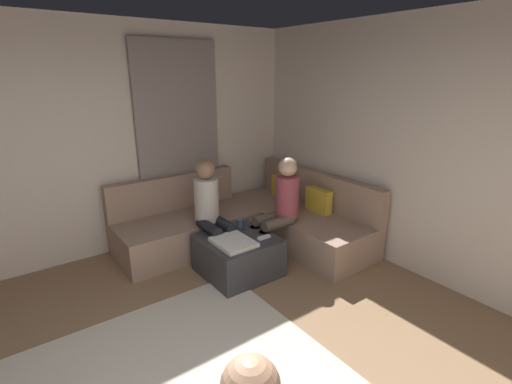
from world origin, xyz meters
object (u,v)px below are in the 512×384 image
at_px(person_on_couch_back, 280,204).
at_px(coffee_mug, 240,223).
at_px(ottoman, 238,255).
at_px(game_remote, 264,237).
at_px(sectional_couch, 251,222).
at_px(person_on_couch_side, 211,208).

bearing_deg(person_on_couch_back, coffee_mug, 67.75).
distance_m(ottoman, game_remote, 0.36).
relative_size(sectional_couch, person_on_couch_side, 2.12).
distance_m(coffee_mug, game_remote, 0.40).
height_order(coffee_mug, person_on_couch_side, person_on_couch_side).
distance_m(ottoman, person_on_couch_side, 0.61).
xyz_separation_m(ottoman, person_on_couch_back, (-0.04, 0.62, 0.45)).
bearing_deg(ottoman, person_on_couch_side, -167.77).
height_order(coffee_mug, game_remote, coffee_mug).
distance_m(ottoman, person_on_couch_back, 0.77).
bearing_deg(ottoman, coffee_mug, 140.71).
distance_m(coffee_mug, person_on_couch_side, 0.38).
bearing_deg(person_on_couch_side, coffee_mug, 145.11).
relative_size(ottoman, person_on_couch_back, 0.63).
distance_m(ottoman, coffee_mug, 0.38).
bearing_deg(person_on_couch_back, game_remote, 118.32).
bearing_deg(sectional_couch, game_remote, -25.45).
xyz_separation_m(ottoman, person_on_couch_side, (-0.41, -0.09, 0.45)).
bearing_deg(ottoman, sectional_couch, 134.24).
relative_size(coffee_mug, game_remote, 0.63).
relative_size(ottoman, coffee_mug, 8.00).
relative_size(game_remote, person_on_couch_side, 0.12).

